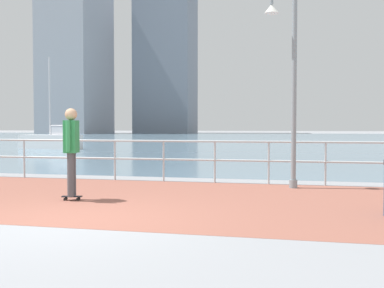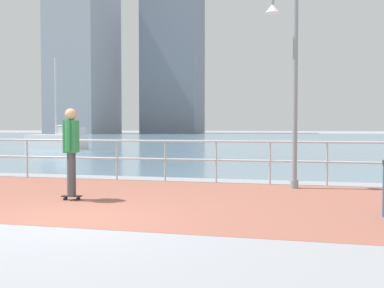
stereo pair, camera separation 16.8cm
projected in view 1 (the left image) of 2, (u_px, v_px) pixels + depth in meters
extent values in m
plane|color=gray|center=(260.00, 141.00, 46.23)|extent=(220.00, 220.00, 0.00)
cube|color=#935647|center=(125.00, 197.00, 9.55)|extent=(28.00, 5.79, 0.01)
cube|color=slate|center=(266.00, 139.00, 56.24)|extent=(180.00, 88.00, 0.00)
cylinder|color=#B2BCC1|center=(24.00, 159.00, 13.27)|extent=(0.05, 0.05, 1.09)
cylinder|color=#B2BCC1|center=(69.00, 160.00, 12.96)|extent=(0.05, 0.05, 1.09)
cylinder|color=#B2BCC1|center=(115.00, 160.00, 12.65)|extent=(0.05, 0.05, 1.09)
cylinder|color=#B2BCC1|center=(164.00, 161.00, 12.35)|extent=(0.05, 0.05, 1.09)
cylinder|color=#B2BCC1|center=(215.00, 162.00, 12.04)|extent=(0.05, 0.05, 1.09)
cylinder|color=#B2BCC1|center=(269.00, 163.00, 11.73)|extent=(0.05, 0.05, 1.09)
cylinder|color=#B2BCC1|center=(325.00, 164.00, 11.42)|extent=(0.05, 0.05, 1.09)
cylinder|color=#B2BCC1|center=(164.00, 141.00, 12.33)|extent=(25.20, 0.06, 0.06)
cylinder|color=#B2BCC1|center=(164.00, 159.00, 12.34)|extent=(25.20, 0.06, 0.06)
cylinder|color=gray|center=(293.00, 184.00, 11.03)|extent=(0.19, 0.19, 0.20)
cylinder|color=gray|center=(294.00, 94.00, 10.95)|extent=(0.12, 0.12, 4.51)
cylinder|color=gray|center=(272.00, 0.00, 10.97)|extent=(0.09, 0.09, 0.17)
cone|color=silver|center=(272.00, 9.00, 10.98)|extent=(0.36, 0.36, 0.22)
cylinder|color=black|center=(65.00, 199.00, 9.14)|extent=(0.06, 0.04, 0.06)
cylinder|color=black|center=(66.00, 199.00, 9.22)|extent=(0.06, 0.04, 0.06)
cylinder|color=black|center=(78.00, 199.00, 9.14)|extent=(0.06, 0.04, 0.06)
cylinder|color=black|center=(79.00, 199.00, 9.22)|extent=(0.06, 0.04, 0.06)
cube|color=black|center=(72.00, 196.00, 9.18)|extent=(0.41, 0.19, 0.02)
cylinder|color=#4C4C51|center=(71.00, 175.00, 9.08)|extent=(0.15, 0.15, 0.87)
cylinder|color=#4C4C51|center=(73.00, 174.00, 9.24)|extent=(0.15, 0.15, 0.87)
cube|color=#2D8C4C|center=(71.00, 137.00, 9.13)|extent=(0.31, 0.38, 0.65)
cylinder|color=#2D8C4C|center=(68.00, 136.00, 8.90)|extent=(0.11, 0.11, 0.61)
cylinder|color=#2D8C4C|center=(74.00, 136.00, 9.36)|extent=(0.11, 0.11, 0.61)
sphere|color=tan|center=(71.00, 114.00, 9.12)|extent=(0.24, 0.24, 0.24)
cube|color=white|center=(50.00, 142.00, 30.56)|extent=(4.51, 2.14, 0.93)
cube|color=silver|center=(66.00, 131.00, 30.01)|extent=(1.71, 1.22, 0.52)
cylinder|color=silver|center=(50.00, 96.00, 30.44)|extent=(0.10, 0.10, 5.16)
cylinder|color=silver|center=(61.00, 126.00, 30.13)|extent=(1.93, 0.45, 0.08)
cube|color=slate|center=(166.00, 33.00, 104.21)|extent=(12.60, 10.56, 45.73)
cube|color=#A3A8B2|center=(76.00, 48.00, 99.73)|extent=(11.11, 15.87, 37.35)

